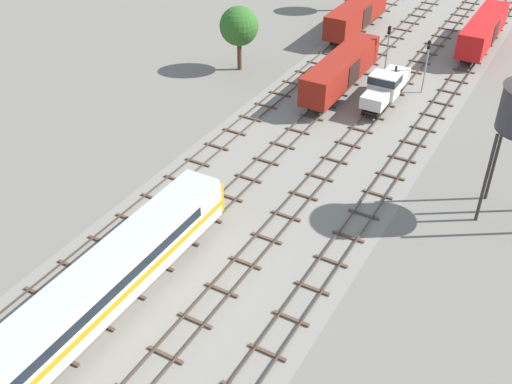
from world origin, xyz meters
TOP-DOWN VIEW (x-y plane):
  - ground_plane at (0.00, 56.00)m, footprint 480.00×480.00m
  - ballast_bed at (0.00, 56.00)m, footprint 18.86×176.00m
  - track_far_left at (-7.43, 57.00)m, footprint 2.40×126.00m
  - track_left at (-2.48, 57.00)m, footprint 2.40×126.00m
  - track_centre_left at (2.48, 57.00)m, footprint 2.40×126.00m
  - track_centre at (7.43, 57.00)m, footprint 2.40×126.00m
  - diesel_railcar_left_nearest at (-2.48, 21.18)m, footprint 2.96×20.50m
  - shunter_loco_centre_left_near at (2.48, 55.49)m, footprint 2.74×8.46m
  - freight_boxcar_left_mid at (-2.47, 56.12)m, footprint 2.87×14.00m
  - freight_boxcar_far_left_midfar at (-7.43, 72.71)m, footprint 2.87×14.00m
  - freight_boxcar_centre_far at (7.44, 74.73)m, footprint 2.87×14.00m
  - signal_post_nearest at (4.95, 60.06)m, footprint 0.28×0.47m
  - signal_post_near at (0.00, 62.77)m, footprint 0.28×0.47m
  - lineside_tree_0 at (-14.27, 55.96)m, footprint 4.16×4.16m

SIDE VIEW (x-z plane):
  - ground_plane at x=0.00m, z-range 0.00..0.00m
  - ballast_bed at x=0.00m, z-range 0.00..0.01m
  - track_far_left at x=-7.43m, z-range -0.01..0.28m
  - track_left at x=-2.48m, z-range -0.01..0.28m
  - track_centre_left at x=2.48m, z-range -0.01..0.28m
  - track_centre at x=7.43m, z-range -0.01..0.28m
  - shunter_loco_centre_left_near at x=2.48m, z-range 0.46..3.56m
  - freight_boxcar_left_mid at x=-2.47m, z-range 0.65..4.25m
  - freight_boxcar_far_left_midfar at x=-7.43m, z-range 0.65..4.25m
  - freight_boxcar_centre_far at x=7.44m, z-range 0.65..4.25m
  - diesel_railcar_left_nearest at x=-2.48m, z-range 0.70..4.50m
  - signal_post_near at x=0.00m, z-range 0.73..6.10m
  - signal_post_nearest at x=4.95m, z-range 0.75..6.40m
  - lineside_tree_0 at x=-14.27m, z-range 1.38..8.35m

